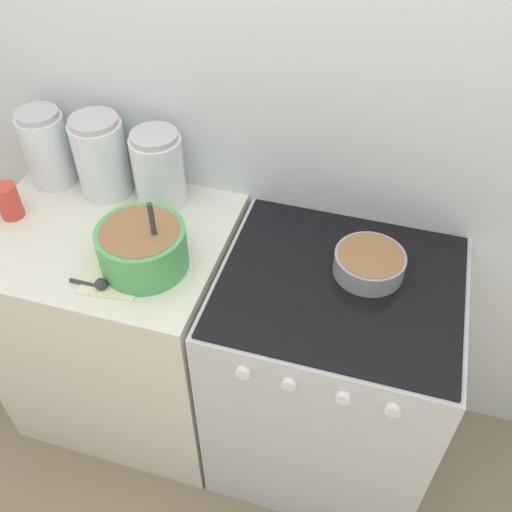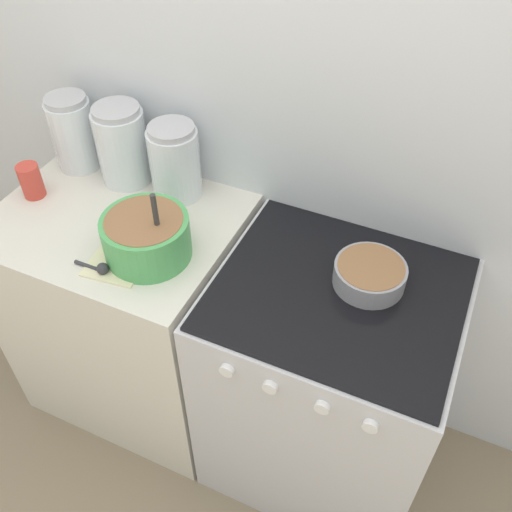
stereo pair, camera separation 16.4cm
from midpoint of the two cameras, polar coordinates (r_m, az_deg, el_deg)
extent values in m
plane|color=gray|center=(2.33, -7.55, -22.21)|extent=(12.00, 12.00, 0.00)
cube|color=silver|center=(1.80, -3.26, 13.30)|extent=(4.57, 0.05, 2.40)
cube|color=silver|center=(2.20, -15.17, -6.84)|extent=(0.79, 0.63, 0.93)
cube|color=silver|center=(2.01, 4.76, -11.99)|extent=(0.72, 0.63, 0.92)
cube|color=black|center=(1.65, 5.70, -2.97)|extent=(0.69, 0.60, 0.01)
cylinder|color=white|center=(1.54, -4.43, -11.74)|extent=(0.04, 0.02, 0.04)
cylinder|color=white|center=(1.52, 0.15, -12.88)|extent=(0.04, 0.02, 0.04)
cylinder|color=white|center=(1.50, 5.56, -14.12)|extent=(0.04, 0.02, 0.04)
cylinder|color=white|center=(1.50, 10.39, -15.12)|extent=(0.04, 0.02, 0.04)
cylinder|color=#4CA559|center=(1.69, -14.02, 0.63)|extent=(0.26, 0.26, 0.13)
cylinder|color=#8C603D|center=(1.67, -14.20, 1.43)|extent=(0.23, 0.23, 0.07)
cylinder|color=#333333|center=(1.63, -12.99, 1.94)|extent=(0.02, 0.02, 0.22)
cylinder|color=gray|center=(1.66, 8.50, -0.90)|extent=(0.21, 0.21, 0.07)
cylinder|color=#8C603D|center=(1.65, 8.53, -0.72)|extent=(0.19, 0.19, 0.06)
cylinder|color=silver|center=(2.08, -22.32, 9.71)|extent=(0.15, 0.15, 0.25)
cylinder|color=silver|center=(2.11, -21.96, 8.62)|extent=(0.13, 0.13, 0.15)
cylinder|color=#B2B2B7|center=(2.02, -23.34, 12.78)|extent=(0.14, 0.14, 0.02)
cylinder|color=silver|center=(1.97, -17.54, 9.20)|extent=(0.17, 0.17, 0.26)
cylinder|color=red|center=(2.00, -17.23, 8.01)|extent=(0.15, 0.15, 0.15)
cylinder|color=#B2B2B7|center=(1.90, -18.44, 12.58)|extent=(0.15, 0.15, 0.02)
cylinder|color=silver|center=(1.88, -12.19, 8.21)|extent=(0.16, 0.16, 0.24)
cylinder|color=olive|center=(1.91, -11.98, 7.06)|extent=(0.14, 0.14, 0.14)
cylinder|color=#B2B2B7|center=(1.81, -12.80, 11.48)|extent=(0.15, 0.15, 0.02)
cylinder|color=#CC3F33|center=(2.01, -25.71, 4.87)|extent=(0.07, 0.07, 0.12)
cube|color=beige|center=(1.74, -16.21, -1.30)|extent=(0.19, 0.25, 0.01)
cylinder|color=#333338|center=(1.72, -19.46, -2.71)|extent=(0.09, 0.01, 0.01)
sphere|color=#333338|center=(1.69, -17.96, -2.85)|extent=(0.04, 0.04, 0.04)
camera|label=1|loc=(0.08, -92.87, -2.79)|focal=40.00mm
camera|label=2|loc=(0.08, 87.13, 2.79)|focal=40.00mm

